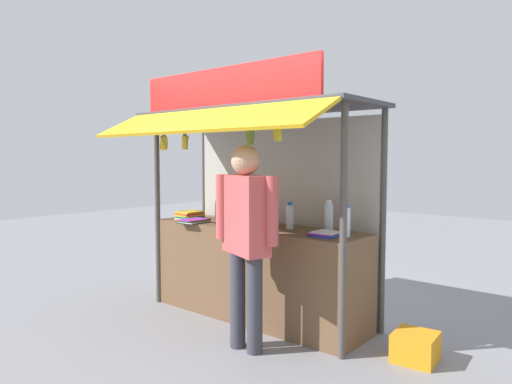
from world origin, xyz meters
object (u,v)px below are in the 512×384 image
(water_bottle_mid_right, at_px, (217,209))
(banana_bunch_leftmost, at_px, (164,143))
(water_bottle_front_right, at_px, (290,216))
(banana_bunch_inner_left, at_px, (250,137))
(vendor_person, at_px, (246,228))
(water_bottle_far_right, at_px, (329,217))
(magazine_stack_back_right, at_px, (190,215))
(water_bottle_mid_left, at_px, (346,221))
(banana_bunch_inner_right, at_px, (185,142))
(magazine_stack_rear_center, at_px, (194,221))
(magazine_stack_back_left, at_px, (325,234))
(plastic_crate, at_px, (415,347))
(banana_bunch_rightmost, at_px, (278,134))
(magazine_stack_left, at_px, (246,223))

(water_bottle_mid_right, relative_size, banana_bunch_leftmost, 0.80)
(water_bottle_front_right, xyz_separation_m, banana_bunch_inner_left, (-0.10, -0.49, 0.77))
(banana_bunch_inner_left, xyz_separation_m, vendor_person, (0.19, -0.28, -0.79))
(water_bottle_far_right, xyz_separation_m, banana_bunch_inner_left, (-0.49, -0.56, 0.75))
(magazine_stack_back_right, bearing_deg, water_bottle_mid_left, 2.45)
(banana_bunch_inner_right, distance_m, vendor_person, 1.35)
(magazine_stack_rear_center, height_order, vendor_person, vendor_person)
(water_bottle_mid_left, xyz_separation_m, banana_bunch_inner_left, (-0.75, -0.44, 0.75))
(magazine_stack_back_left, bearing_deg, magazine_stack_back_right, 179.05)
(magazine_stack_rear_center, distance_m, plastic_crate, 2.51)
(banana_bunch_inner_left, bearing_deg, banana_bunch_rightmost, 0.13)
(water_bottle_mid_right, xyz_separation_m, water_bottle_front_right, (1.16, -0.16, 0.02))
(water_bottle_far_right, distance_m, banana_bunch_rightmost, 0.97)
(water_bottle_far_right, distance_m, magazine_stack_rear_center, 1.50)
(water_bottle_mid_right, bearing_deg, banana_bunch_inner_right, -74.58)
(water_bottle_mid_right, bearing_deg, magazine_stack_back_right, -116.54)
(water_bottle_front_right, bearing_deg, banana_bunch_rightmost, -65.96)
(banana_bunch_inner_left, bearing_deg, magazine_stack_back_left, 27.92)
(vendor_person, bearing_deg, magazine_stack_rear_center, 179.16)
(water_bottle_mid_right, bearing_deg, banana_bunch_rightmost, -25.13)
(magazine_stack_back_right, height_order, banana_bunch_leftmost, banana_bunch_leftmost)
(magazine_stack_back_right, bearing_deg, water_bottle_front_right, 5.86)
(plastic_crate, bearing_deg, water_bottle_mid_left, -179.18)
(banana_bunch_inner_right, height_order, banana_bunch_rightmost, same)
(banana_bunch_inner_right, xyz_separation_m, plastic_crate, (2.28, 0.44, -1.70))
(water_bottle_front_right, distance_m, banana_bunch_inner_left, 0.91)
(banana_bunch_rightmost, bearing_deg, plastic_crate, 22.29)
(magazine_stack_back_left, distance_m, banana_bunch_inner_left, 1.11)
(magazine_stack_rear_center, relative_size, plastic_crate, 0.96)
(magazine_stack_rear_center, bearing_deg, magazine_stack_back_left, 5.62)
(vendor_person, xyz_separation_m, plastic_crate, (1.21, 0.72, -0.95))
(plastic_crate, bearing_deg, magazine_stack_back_left, -171.14)
(water_bottle_mid_left, height_order, magazine_stack_back_right, water_bottle_mid_left)
(magazine_stack_back_right, bearing_deg, water_bottle_far_right, 7.11)
(water_bottle_mid_right, xyz_separation_m, magazine_stack_left, (0.75, -0.34, -0.06))
(banana_bunch_inner_left, xyz_separation_m, banana_bunch_leftmost, (-1.22, -0.00, -0.03))
(water_bottle_mid_left, xyz_separation_m, plastic_crate, (0.65, 0.01, -0.98))
(water_bottle_front_right, distance_m, banana_bunch_inner_right, 1.32)
(magazine_stack_back_right, bearing_deg, plastic_crate, 2.04)
(banana_bunch_inner_left, relative_size, vendor_person, 0.14)
(banana_bunch_inner_left, xyz_separation_m, plastic_crate, (1.40, 0.44, -1.73))
(water_bottle_front_right, relative_size, magazine_stack_back_right, 0.91)
(water_bottle_mid_left, distance_m, magazine_stack_back_right, 1.96)
(water_bottle_front_right, xyz_separation_m, vendor_person, (0.09, -0.76, -0.02))
(water_bottle_front_right, bearing_deg, magazine_stack_rear_center, -163.05)
(banana_bunch_rightmost, height_order, vendor_person, banana_bunch_rightmost)
(magazine_stack_left, distance_m, banana_bunch_inner_right, 1.04)
(water_bottle_front_right, bearing_deg, water_bottle_far_right, 11.17)
(water_bottle_mid_left, distance_m, plastic_crate, 1.17)
(magazine_stack_back_right, height_order, banana_bunch_inner_left, banana_bunch_inner_left)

